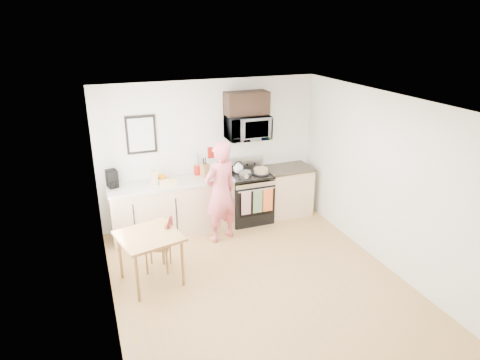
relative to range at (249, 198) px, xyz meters
name	(u,v)px	position (x,y,z in m)	size (l,w,h in m)	color
floor	(259,283)	(-0.63, -1.98, -0.44)	(4.60, 4.60, 0.00)	#A78140
back_wall	(210,152)	(-0.63, 0.32, 0.86)	(4.00, 0.04, 2.60)	silver
front_wall	(366,300)	(-0.63, -4.28, 0.86)	(4.00, 0.04, 2.60)	silver
left_wall	(104,224)	(-2.63, -1.98, 0.86)	(0.04, 4.60, 2.60)	silver
right_wall	(384,181)	(1.37, -1.98, 0.86)	(0.04, 4.60, 2.60)	silver
ceiling	(262,103)	(-0.63, -1.98, 2.16)	(4.00, 4.60, 0.04)	silver
window	(101,181)	(-2.59, -1.18, 1.11)	(0.06, 1.40, 1.50)	silver
cabinet_left	(173,208)	(-1.43, 0.02, 0.01)	(2.10, 0.60, 0.90)	tan
countertop_left	(171,183)	(-1.43, 0.02, 0.48)	(2.14, 0.64, 0.04)	beige
cabinet_right	(287,191)	(0.80, 0.02, 0.01)	(0.84, 0.60, 0.90)	tan
countertop_right	(288,168)	(0.80, 0.02, 0.48)	(0.88, 0.64, 0.04)	black
range	(249,198)	(0.00, 0.00, 0.00)	(0.76, 0.70, 1.16)	black
microwave	(247,127)	(0.00, 0.10, 1.32)	(0.76, 0.51, 0.42)	#AFB0B4
upper_cabinet	(247,103)	(0.00, 0.15, 1.74)	(0.76, 0.35, 0.40)	black
wall_art	(141,135)	(-1.83, 0.30, 1.31)	(0.50, 0.04, 0.65)	black
wall_trivet	(213,152)	(-0.58, 0.31, 0.86)	(0.20, 0.02, 0.20)	#AB190E
person	(220,192)	(-0.72, -0.53, 0.44)	(0.64, 0.42, 1.74)	#BE343B
dining_table	(149,240)	(-2.06, -1.39, 0.23)	(0.85, 0.85, 0.76)	brown
chair	(165,237)	(-1.79, -1.14, 0.10)	(0.48, 0.46, 0.83)	brown
knife_block	(205,170)	(-0.81, 0.09, 0.62)	(0.11, 0.15, 0.24)	brown
utensil_crock	(198,166)	(-0.90, 0.24, 0.66)	(0.13, 0.13, 0.39)	#AB190E
fruit_bowl	(163,178)	(-1.54, 0.16, 0.55)	(0.27, 0.27, 0.11)	white
milk_carton	(154,178)	(-1.71, 0.01, 0.63)	(0.10, 0.10, 0.25)	tan
coffee_maker	(112,179)	(-2.38, 0.15, 0.64)	(0.20, 0.26, 0.29)	black
bread_bag	(168,183)	(-1.50, -0.11, 0.55)	(0.27, 0.12, 0.10)	#D5B66F
cake	(261,171)	(0.20, -0.08, 0.54)	(0.31, 0.31, 0.10)	black
kettle	(238,168)	(-0.18, 0.09, 0.59)	(0.18, 0.18, 0.23)	white
pot	(245,175)	(-0.15, -0.16, 0.54)	(0.21, 0.36, 0.11)	#AFB0B4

